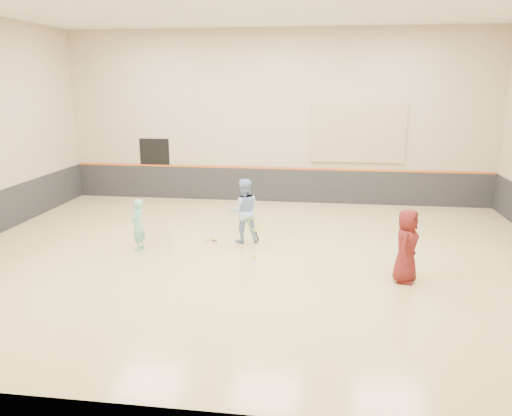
# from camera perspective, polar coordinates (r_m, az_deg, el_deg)

# --- Properties ---
(room) EXTENTS (15.04, 12.04, 6.22)m
(room) POSITION_cam_1_polar(r_m,az_deg,el_deg) (12.16, -0.39, -1.99)
(room) COLOR tan
(room) RESTS_ON ground
(wainscot_back) EXTENTS (14.90, 0.04, 1.20)m
(wainscot_back) POSITION_cam_1_polar(r_m,az_deg,el_deg) (17.98, 2.33, 2.62)
(wainscot_back) COLOR #232326
(wainscot_back) RESTS_ON floor
(accent_stripe) EXTENTS (14.90, 0.03, 0.06)m
(accent_stripe) POSITION_cam_1_polar(r_m,az_deg,el_deg) (17.85, 2.35, 4.57)
(accent_stripe) COLOR #D85914
(accent_stripe) RESTS_ON wall_back
(acoustic_panel) EXTENTS (3.20, 0.08, 2.00)m
(acoustic_panel) POSITION_cam_1_polar(r_m,az_deg,el_deg) (17.63, 11.58, 8.37)
(acoustic_panel) COLOR tan
(acoustic_panel) RESTS_ON wall_back
(doorway) EXTENTS (1.10, 0.05, 2.20)m
(doorway) POSITION_cam_1_polar(r_m,az_deg,el_deg) (18.85, -11.43, 4.44)
(doorway) COLOR black
(doorway) RESTS_ON floor
(girl) EXTENTS (0.34, 0.50, 1.34)m
(girl) POSITION_cam_1_polar(r_m,az_deg,el_deg) (13.06, -13.35, -1.90)
(girl) COLOR #75CCB8
(girl) RESTS_ON floor
(instructor) EXTENTS (0.97, 0.84, 1.73)m
(instructor) POSITION_cam_1_polar(r_m,az_deg,el_deg) (13.34, -1.41, -0.31)
(instructor) COLOR #94B4E5
(instructor) RESTS_ON floor
(young_man) EXTENTS (0.76, 0.92, 1.61)m
(young_man) POSITION_cam_1_polar(r_m,az_deg,el_deg) (11.16, 16.82, -4.16)
(young_man) COLOR maroon
(young_man) RESTS_ON floor
(held_racket) EXTENTS (0.49, 0.49, 0.62)m
(held_racket) POSITION_cam_1_polar(r_m,az_deg,el_deg) (13.07, -0.27, -1.92)
(held_racket) COLOR #9AC42B
(held_racket) RESTS_ON instructor
(spare_racket) EXTENTS (0.61, 0.61, 0.09)m
(spare_racket) POSITION_cam_1_polar(r_m,az_deg,el_deg) (13.77, -5.39, -3.46)
(spare_racket) COLOR #BDCC2C
(spare_racket) RESTS_ON floor
(ball_under_racket) EXTENTS (0.07, 0.07, 0.07)m
(ball_under_racket) POSITION_cam_1_polar(r_m,az_deg,el_deg) (12.32, -0.20, -5.59)
(ball_under_racket) COLOR yellow
(ball_under_racket) RESTS_ON floor
(ball_in_hand) EXTENTS (0.07, 0.07, 0.07)m
(ball_in_hand) POSITION_cam_1_polar(r_m,az_deg,el_deg) (10.95, 17.47, -3.29)
(ball_in_hand) COLOR #BED030
(ball_in_hand) RESTS_ON young_man
(ball_beside_spare) EXTENTS (0.07, 0.07, 0.07)m
(ball_beside_spare) POSITION_cam_1_polar(r_m,az_deg,el_deg) (14.73, -1.48, -2.25)
(ball_beside_spare) COLOR #C0D531
(ball_beside_spare) RESTS_ON floor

